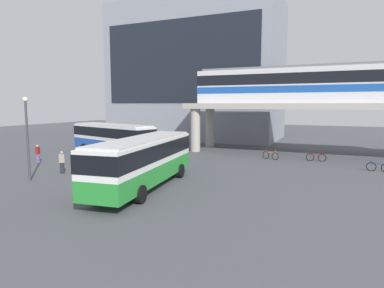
{
  "coord_description": "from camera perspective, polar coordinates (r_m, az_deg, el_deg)",
  "views": [
    {
      "loc": [
        13.6,
        -19.03,
        5.3
      ],
      "look_at": [
        3.3,
        4.63,
        2.2
      ],
      "focal_mm": 30.93,
      "sensor_mm": 36.0,
      "label": 1
    }
  ],
  "objects": [
    {
      "name": "bicycle_orange",
      "position": [
        33.02,
        13.38,
        -1.94
      ],
      "size": [
        1.67,
        0.76,
        1.04
      ],
      "color": "black",
      "rests_on": "ground_plane"
    },
    {
      "name": "elevated_platform",
      "position": [
        36.57,
        23.14,
        5.3
      ],
      "size": [
        30.74,
        6.31,
        5.41
      ],
      "color": "#ADA89E",
      "rests_on": "ground_plane"
    },
    {
      "name": "station_building",
      "position": [
        53.43,
        0.88,
        12.17
      ],
      "size": [
        25.56,
        13.54,
        20.49
      ],
      "color": "gray",
      "rests_on": "ground_plane"
    },
    {
      "name": "pedestrian_waiting_near_stop",
      "position": [
        27.36,
        -21.5,
        -3.06
      ],
      "size": [
        0.48,
        0.45,
        1.73
      ],
      "color": "#26262D",
      "rests_on": "ground_plane"
    },
    {
      "name": "bicycle_red",
      "position": [
        33.17,
        20.61,
        -2.16
      ],
      "size": [
        1.79,
        0.15,
        1.04
      ],
      "color": "black",
      "rests_on": "ground_plane"
    },
    {
      "name": "ground_plane",
      "position": [
        32.5,
        -1.55,
        -2.54
      ],
      "size": [
        120.0,
        120.0,
        0.0
      ],
      "primitive_type": "plane",
      "color": "#47494F"
    },
    {
      "name": "lamp_post",
      "position": [
        25.37,
        -26.56,
        1.97
      ],
      "size": [
        0.36,
        0.36,
        5.81
      ],
      "color": "#3F3F44",
      "rests_on": "ground_plane"
    },
    {
      "name": "pedestrian_near_building",
      "position": [
        33.34,
        -25.06,
        -1.61
      ],
      "size": [
        0.36,
        0.46,
        1.64
      ],
      "color": "#724C8C",
      "rests_on": "ground_plane"
    },
    {
      "name": "bus_main",
      "position": [
        21.08,
        -8.3,
        -2.26
      ],
      "size": [
        3.82,
        11.26,
        3.22
      ],
      "color": "#268C33",
      "rests_on": "ground_plane"
    },
    {
      "name": "bus_secondary",
      "position": [
        35.93,
        -13.58,
        1.37
      ],
      "size": [
        11.29,
        5.73,
        3.22
      ],
      "color": "#1E4CB2",
      "rests_on": "ground_plane"
    },
    {
      "name": "train",
      "position": [
        36.68,
        20.54,
        9.68
      ],
      "size": [
        25.15,
        2.96,
        3.84
      ],
      "color": "silver",
      "rests_on": "elevated_platform"
    },
    {
      "name": "bicycle_blue",
      "position": [
        30.12,
        29.5,
        -3.49
      ],
      "size": [
        1.78,
        0.27,
        1.04
      ],
      "color": "black",
      "rests_on": "ground_plane"
    }
  ]
}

